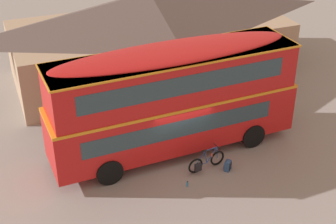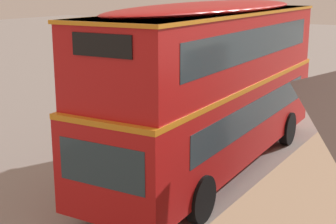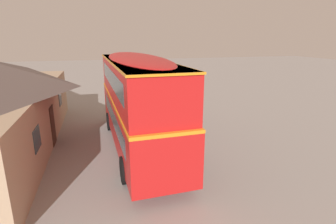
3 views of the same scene
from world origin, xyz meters
name	(u,v)px [view 3 (image 3 of 3)]	position (x,y,z in m)	size (l,w,h in m)	color
ground_plane	(151,147)	(0.00, 0.00, 0.00)	(120.00, 120.00, 0.00)	gray
double_decker_bus	(137,98)	(0.08, 0.66, 2.64)	(10.73, 2.87, 4.79)	black
touring_bicycle	(170,133)	(0.73, -1.22, 0.37)	(1.76, 0.62, 0.98)	black
backpack_on_ground	(172,130)	(1.55, -1.63, 0.26)	(0.37, 0.36, 0.51)	#2D4C7A
water_bottle_blue_sports	(189,144)	(-0.42, -1.99, 0.12)	(0.08, 0.08, 0.25)	#338CBF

